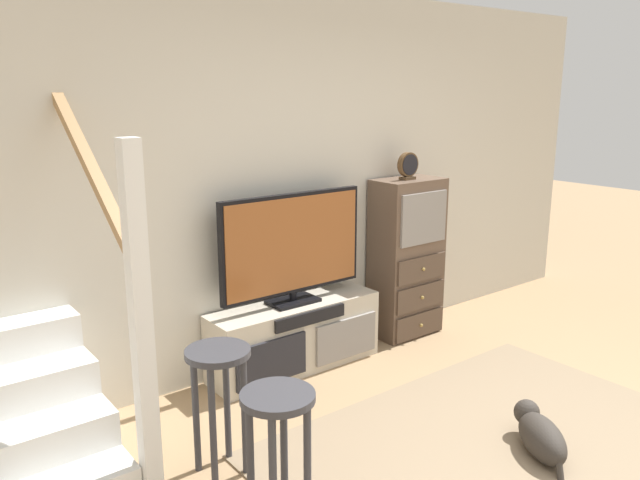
{
  "coord_description": "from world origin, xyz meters",
  "views": [
    {
      "loc": [
        -2.78,
        -1.31,
        2.01
      ],
      "look_at": [
        -0.38,
        1.79,
        1.06
      ],
      "focal_mm": 35.31,
      "sensor_mm": 36.0,
      "label": 1
    }
  ],
  "objects_px": {
    "media_console": "(296,336)",
    "television": "(293,246)",
    "bar_stool_far": "(219,382)",
    "bar_stool_near": "(278,429)",
    "desk_clock": "(408,166)",
    "dog": "(540,434)",
    "side_cabinet": "(407,258)"
  },
  "relations": [
    {
      "from": "bar_stool_near",
      "to": "bar_stool_far",
      "type": "height_order",
      "value": "bar_stool_far"
    },
    {
      "from": "media_console",
      "to": "side_cabinet",
      "type": "bearing_deg",
      "value": 0.51
    },
    {
      "from": "television",
      "to": "bar_stool_near",
      "type": "distance_m",
      "value": 1.81
    },
    {
      "from": "bar_stool_far",
      "to": "television",
      "type": "bearing_deg",
      "value": 38.04
    },
    {
      "from": "desk_clock",
      "to": "television",
      "type": "bearing_deg",
      "value": 178.51
    },
    {
      "from": "desk_clock",
      "to": "dog",
      "type": "xyz_separation_m",
      "value": [
        -0.66,
        -1.74,
        -1.3
      ]
    },
    {
      "from": "media_console",
      "to": "bar_stool_far",
      "type": "distance_m",
      "value": 1.37
    },
    {
      "from": "bar_stool_near",
      "to": "dog",
      "type": "distance_m",
      "value": 1.61
    },
    {
      "from": "side_cabinet",
      "to": "dog",
      "type": "bearing_deg",
      "value": -111.71
    },
    {
      "from": "television",
      "to": "bar_stool_near",
      "type": "xyz_separation_m",
      "value": [
        -1.08,
        -1.4,
        -0.41
      ]
    },
    {
      "from": "media_console",
      "to": "side_cabinet",
      "type": "xyz_separation_m",
      "value": [
        1.14,
        0.01,
        0.4
      ]
    },
    {
      "from": "bar_stool_near",
      "to": "dog",
      "type": "height_order",
      "value": "bar_stool_near"
    },
    {
      "from": "television",
      "to": "dog",
      "type": "xyz_separation_m",
      "value": [
        0.44,
        -1.77,
        -0.81
      ]
    },
    {
      "from": "media_console",
      "to": "television",
      "type": "distance_m",
      "value": 0.67
    },
    {
      "from": "television",
      "to": "bar_stool_far",
      "type": "bearing_deg",
      "value": -141.96
    },
    {
      "from": "dog",
      "to": "desk_clock",
      "type": "bearing_deg",
      "value": 69.14
    },
    {
      "from": "bar_stool_far",
      "to": "side_cabinet",
      "type": "bearing_deg",
      "value": 20.41
    },
    {
      "from": "dog",
      "to": "bar_stool_near",
      "type": "bearing_deg",
      "value": 166.19
    },
    {
      "from": "side_cabinet",
      "to": "dog",
      "type": "height_order",
      "value": "side_cabinet"
    },
    {
      "from": "media_console",
      "to": "desk_clock",
      "type": "xyz_separation_m",
      "value": [
        1.1,
        -0.0,
        1.16
      ]
    },
    {
      "from": "television",
      "to": "dog",
      "type": "relative_size",
      "value": 2.35
    },
    {
      "from": "bar_stool_near",
      "to": "dog",
      "type": "bearing_deg",
      "value": -13.81
    },
    {
      "from": "media_console",
      "to": "bar_stool_far",
      "type": "xyz_separation_m",
      "value": [
        -1.06,
        -0.81,
        0.28
      ]
    },
    {
      "from": "side_cabinet",
      "to": "bar_stool_far",
      "type": "relative_size",
      "value": 1.84
    },
    {
      "from": "bar_stool_far",
      "to": "media_console",
      "type": "bearing_deg",
      "value": 37.24
    },
    {
      "from": "side_cabinet",
      "to": "bar_stool_near",
      "type": "distance_m",
      "value": 2.61
    },
    {
      "from": "desk_clock",
      "to": "bar_stool_far",
      "type": "bearing_deg",
      "value": -159.62
    },
    {
      "from": "media_console",
      "to": "side_cabinet",
      "type": "relative_size",
      "value": 1.01
    },
    {
      "from": "media_console",
      "to": "television",
      "type": "bearing_deg",
      "value": 90.0
    },
    {
      "from": "desk_clock",
      "to": "dog",
      "type": "relative_size",
      "value": 0.44
    },
    {
      "from": "bar_stool_near",
      "to": "media_console",
      "type": "bearing_deg",
      "value": 51.98
    },
    {
      "from": "desk_clock",
      "to": "bar_stool_near",
      "type": "height_order",
      "value": "desk_clock"
    }
  ]
}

